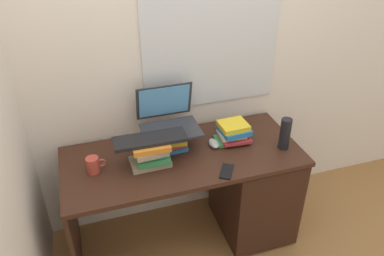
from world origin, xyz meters
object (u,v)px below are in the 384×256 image
(water_bottle, at_px, (285,134))
(cell_phone, at_px, (227,171))
(desk, at_px, (237,186))
(laptop, at_px, (168,118))
(book_stack_tall, at_px, (171,139))
(book_stack_keyboard_riser, at_px, (151,152))
(mug, at_px, (93,165))
(computer_mouse, at_px, (214,143))
(keyboard, at_px, (150,139))
(book_stack_side, at_px, (233,132))

(water_bottle, height_order, cell_phone, water_bottle)
(desk, bearing_deg, laptop, 156.30)
(book_stack_tall, relative_size, water_bottle, 0.98)
(desk, bearing_deg, book_stack_tall, 163.27)
(book_stack_tall, distance_m, water_bottle, 0.71)
(book_stack_keyboard_riser, bearing_deg, mug, 173.71)
(desk, height_order, book_stack_tall, book_stack_tall)
(desk, relative_size, water_bottle, 7.07)
(laptop, xyz_separation_m, computer_mouse, (0.26, -0.13, -0.16))
(book_stack_keyboard_riser, xyz_separation_m, keyboard, (0.00, 0.00, 0.09))
(desk, xyz_separation_m, laptop, (-0.42, 0.19, 0.51))
(desk, height_order, water_bottle, water_bottle)
(laptop, bearing_deg, book_stack_keyboard_riser, -129.34)
(computer_mouse, xyz_separation_m, cell_phone, (-0.02, -0.27, -0.01))
(book_stack_tall, xyz_separation_m, water_bottle, (0.67, -0.22, 0.04))
(desk, xyz_separation_m, cell_phone, (-0.18, -0.21, 0.33))
(book_stack_tall, height_order, mug, book_stack_tall)
(desk, xyz_separation_m, book_stack_keyboard_riser, (-0.58, -0.01, 0.41))
(desk, distance_m, water_bottle, 0.51)
(book_stack_tall, xyz_separation_m, cell_phone, (0.24, -0.34, -0.06))
(book_stack_tall, height_order, computer_mouse, book_stack_tall)
(computer_mouse, xyz_separation_m, mug, (-0.75, -0.03, 0.03))
(book_stack_tall, xyz_separation_m, book_stack_keyboard_riser, (-0.16, -0.14, 0.02))
(cell_phone, bearing_deg, book_stack_side, 93.23)
(book_stack_keyboard_riser, xyz_separation_m, cell_phone, (0.40, -0.20, -0.08))
(book_stack_tall, bearing_deg, laptop, 89.60)
(book_stack_side, distance_m, mug, 0.89)
(laptop, xyz_separation_m, water_bottle, (0.67, -0.28, -0.08))
(water_bottle, bearing_deg, book_stack_tall, 162.00)
(book_stack_tall, xyz_separation_m, laptop, (0.00, 0.06, 0.12))
(book_stack_keyboard_riser, xyz_separation_m, book_stack_side, (0.56, 0.09, -0.02))
(computer_mouse, distance_m, water_bottle, 0.45)
(desk, distance_m, cell_phone, 0.44)
(book_stack_side, bearing_deg, cell_phone, -118.57)
(desk, xyz_separation_m, book_stack_tall, (-0.42, 0.13, 0.39))
(mug, bearing_deg, book_stack_side, 3.36)
(laptop, bearing_deg, keyboard, -129.27)
(mug, bearing_deg, book_stack_tall, 11.48)
(computer_mouse, bearing_deg, book_stack_keyboard_riser, -170.83)
(keyboard, relative_size, mug, 3.74)
(book_stack_tall, distance_m, computer_mouse, 0.27)
(desk, bearing_deg, book_stack_side, 105.50)
(desk, height_order, book_stack_side, book_stack_side)
(book_stack_keyboard_riser, bearing_deg, cell_phone, -27.20)
(cell_phone, bearing_deg, laptop, 152.84)
(book_stack_tall, relative_size, keyboard, 0.48)
(book_stack_side, bearing_deg, laptop, 165.24)
(book_stack_keyboard_riser, distance_m, keyboard, 0.09)
(mug, relative_size, cell_phone, 0.82)
(book_stack_side, xyz_separation_m, cell_phone, (-0.16, -0.29, -0.06))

